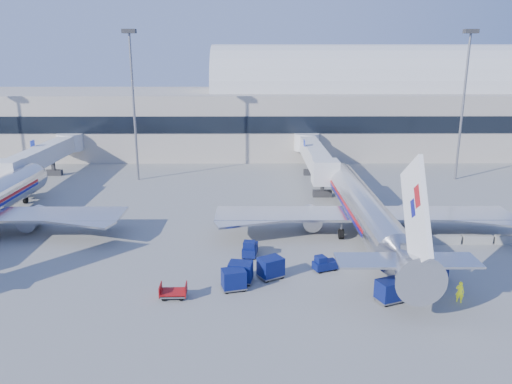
{
  "coord_description": "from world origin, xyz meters",
  "views": [
    {
      "loc": [
        -1.97,
        -46.32,
        18.85
      ],
      "look_at": [
        -1.64,
        6.0,
        4.51
      ],
      "focal_mm": 35.0,
      "sensor_mm": 36.0,
      "label": 1
    }
  ],
  "objects_px": {
    "barrier_far": "(509,240)",
    "cart_train_a": "(271,267)",
    "jetbridge_near": "(314,154)",
    "barrier_mid": "(477,240)",
    "mast_west": "(132,84)",
    "mast_east": "(465,84)",
    "jetbridge_mid": "(46,154)",
    "cart_solo_near": "(390,290)",
    "tug_right": "(406,257)",
    "cart_train_c": "(234,279)",
    "tug_lead": "(324,264)",
    "tug_left": "(250,249)",
    "airliner_main": "(365,210)",
    "ramp_worker": "(460,292)",
    "cart_solo_far": "(436,270)",
    "cart_open_red": "(174,293)",
    "cart_train_b": "(241,272)",
    "barrier_near": "(446,240)"
  },
  "relations": [
    {
      "from": "mast_west",
      "to": "tug_right",
      "type": "xyz_separation_m",
      "value": [
        32.4,
        -32.95,
        -14.17
      ]
    },
    {
      "from": "tug_right",
      "to": "cart_solo_near",
      "type": "distance_m",
      "value": 8.39
    },
    {
      "from": "jetbridge_near",
      "to": "cart_solo_far",
      "type": "xyz_separation_m",
      "value": [
        6.25,
        -37.43,
        -2.95
      ]
    },
    {
      "from": "cart_train_a",
      "to": "cart_solo_near",
      "type": "bearing_deg",
      "value": -56.57
    },
    {
      "from": "mast_west",
      "to": "barrier_mid",
      "type": "xyz_separation_m",
      "value": [
        41.3,
        -28.0,
        -14.34
      ]
    },
    {
      "from": "cart_solo_far",
      "to": "airliner_main",
      "type": "bearing_deg",
      "value": 142.15
    },
    {
      "from": "jetbridge_mid",
      "to": "tug_right",
      "type": "distance_m",
      "value": 57.8
    },
    {
      "from": "barrier_near",
      "to": "cart_solo_far",
      "type": "height_order",
      "value": "cart_solo_far"
    },
    {
      "from": "barrier_mid",
      "to": "tug_lead",
      "type": "bearing_deg",
      "value": -158.77
    },
    {
      "from": "cart_solo_far",
      "to": "barrier_mid",
      "type": "bearing_deg",
      "value": 82.25
    },
    {
      "from": "mast_east",
      "to": "cart_solo_near",
      "type": "relative_size",
      "value": 9.09
    },
    {
      "from": "jetbridge_mid",
      "to": "cart_solo_far",
      "type": "distance_m",
      "value": 61.14
    },
    {
      "from": "tug_right",
      "to": "cart_train_c",
      "type": "xyz_separation_m",
      "value": [
        -15.97,
        -5.38,
        0.33
      ]
    },
    {
      "from": "barrier_mid",
      "to": "cart_solo_near",
      "type": "relative_size",
      "value": 1.21
    },
    {
      "from": "airliner_main",
      "to": "jetbridge_mid",
      "type": "xyz_separation_m",
      "value": [
        -44.4,
        26.3,
        1.0
      ]
    },
    {
      "from": "airliner_main",
      "to": "barrier_near",
      "type": "bearing_deg",
      "value": -17.39
    },
    {
      "from": "mast_west",
      "to": "tug_lead",
      "type": "xyz_separation_m",
      "value": [
        24.49,
        -34.53,
        -14.14
      ]
    },
    {
      "from": "jetbridge_near",
      "to": "tug_lead",
      "type": "height_order",
      "value": "jetbridge_near"
    },
    {
      "from": "mast_east",
      "to": "barrier_mid",
      "type": "xyz_separation_m",
      "value": [
        -8.7,
        -28.0,
        -14.34
      ]
    },
    {
      "from": "tug_left",
      "to": "cart_solo_near",
      "type": "bearing_deg",
      "value": -122.86
    },
    {
      "from": "jetbridge_mid",
      "to": "cart_solo_far",
      "type": "bearing_deg",
      "value": -37.8
    },
    {
      "from": "barrier_mid",
      "to": "jetbridge_near",
      "type": "bearing_deg",
      "value": 115.44
    },
    {
      "from": "jetbridge_mid",
      "to": "tug_lead",
      "type": "relative_size",
      "value": 11.26
    },
    {
      "from": "cart_solo_far",
      "to": "ramp_worker",
      "type": "distance_m",
      "value": 4.04
    },
    {
      "from": "cart_train_c",
      "to": "jetbridge_mid",
      "type": "bearing_deg",
      "value": 113.34
    },
    {
      "from": "mast_west",
      "to": "cart_train_b",
      "type": "relative_size",
      "value": 9.77
    },
    {
      "from": "mast_west",
      "to": "tug_right",
      "type": "distance_m",
      "value": 48.34
    },
    {
      "from": "tug_lead",
      "to": "tug_left",
      "type": "bearing_deg",
      "value": 131.21
    },
    {
      "from": "mast_west",
      "to": "mast_east",
      "type": "xyz_separation_m",
      "value": [
        50.0,
        0.0,
        0.0
      ]
    },
    {
      "from": "barrier_far",
      "to": "cart_train_a",
      "type": "bearing_deg",
      "value": -162.12
    },
    {
      "from": "tug_lead",
      "to": "cart_train_c",
      "type": "relative_size",
      "value": 1.05
    },
    {
      "from": "ramp_worker",
      "to": "jetbridge_mid",
      "type": "bearing_deg",
      "value": -1.88
    },
    {
      "from": "barrier_mid",
      "to": "jetbridge_mid",
      "type": "bearing_deg",
      "value": 152.65
    },
    {
      "from": "tug_left",
      "to": "cart_train_c",
      "type": "distance_m",
      "value": 7.35
    },
    {
      "from": "barrier_near",
      "to": "ramp_worker",
      "type": "relative_size",
      "value": 1.7
    },
    {
      "from": "jetbridge_mid",
      "to": "cart_train_a",
      "type": "xyz_separation_m",
      "value": [
        33.98,
        -36.88,
        -2.93
      ]
    },
    {
      "from": "cart_train_b",
      "to": "cart_open_red",
      "type": "bearing_deg",
      "value": -143.19
    },
    {
      "from": "airliner_main",
      "to": "barrier_mid",
      "type": "xyz_separation_m",
      "value": [
        11.3,
        -2.51,
        -2.48
      ]
    },
    {
      "from": "tug_lead",
      "to": "cart_solo_near",
      "type": "distance_m",
      "value": 7.41
    },
    {
      "from": "jetbridge_mid",
      "to": "cart_solo_near",
      "type": "bearing_deg",
      "value": -43.73
    },
    {
      "from": "jetbridge_near",
      "to": "cart_open_red",
      "type": "bearing_deg",
      "value": -111.47
    },
    {
      "from": "airliner_main",
      "to": "cart_open_red",
      "type": "distance_m",
      "value": 23.39
    },
    {
      "from": "jetbridge_near",
      "to": "mast_west",
      "type": "distance_m",
      "value": 29.67
    },
    {
      "from": "cart_train_c",
      "to": "cart_train_b",
      "type": "bearing_deg",
      "value": 53.36
    },
    {
      "from": "barrier_far",
      "to": "cart_train_a",
      "type": "distance_m",
      "value": 26.3
    },
    {
      "from": "jetbridge_near",
      "to": "barrier_mid",
      "type": "bearing_deg",
      "value": -64.56
    },
    {
      "from": "barrier_far",
      "to": "tug_left",
      "type": "bearing_deg",
      "value": -173.41
    },
    {
      "from": "jetbridge_near",
      "to": "mast_east",
      "type": "bearing_deg",
      "value": -2.07
    },
    {
      "from": "ramp_worker",
      "to": "mast_east",
      "type": "bearing_deg",
      "value": -72.58
    },
    {
      "from": "cart_solo_near",
      "to": "cart_open_red",
      "type": "height_order",
      "value": "cart_solo_near"
    }
  ]
}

